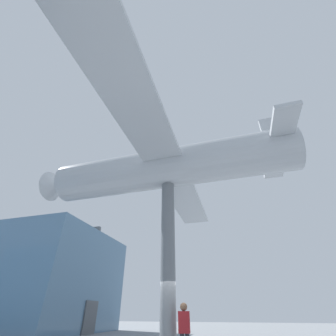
{
  "coord_description": "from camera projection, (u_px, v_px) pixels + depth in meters",
  "views": [
    {
      "loc": [
        -9.69,
        -2.71,
        1.46
      ],
      "look_at": [
        0.0,
        0.0,
        7.95
      ],
      "focal_mm": 24.0,
      "sensor_mm": 36.0,
      "label": 1
    }
  ],
  "objects": [
    {
      "name": "glass_pavilion_right",
      "position": [
        27.0,
        280.0,
        21.55
      ],
      "size": [
        11.16,
        14.99,
        8.69
      ],
      "color": "slate",
      "rests_on": "ground_plane"
    },
    {
      "name": "support_pylon_central",
      "position": [
        168.0,
        257.0,
        9.53
      ],
      "size": [
        0.62,
        0.62,
        6.9
      ],
      "color": "slate",
      "rests_on": "ground_plane"
    },
    {
      "name": "suspended_airplane",
      "position": [
        163.0,
        169.0,
        12.04
      ],
      "size": [
        17.47,
        14.2,
        3.14
      ],
      "rotation": [
        0.0,
        0.0,
        -0.01
      ],
      "color": "#B2B7BC",
      "rests_on": "support_pylon_central"
    },
    {
      "name": "visitor_person",
      "position": [
        184.0,
        327.0,
        7.88
      ],
      "size": [
        0.27,
        0.42,
        1.77
      ],
      "rotation": [
        0.0,
        0.0,
        1.67
      ],
      "color": "#232328",
      "rests_on": "ground_plane"
    }
  ]
}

